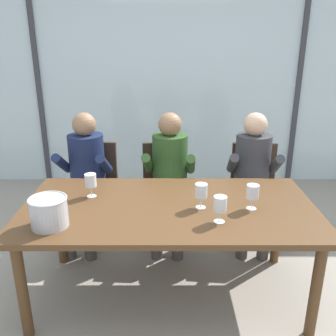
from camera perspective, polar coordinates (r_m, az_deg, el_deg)
name	(u,v)px	position (r m, az deg, el deg)	size (l,w,h in m)	color
ground	(168,228)	(3.78, -0.02, -9.36)	(14.00, 14.00, 0.00)	#9E9384
window_glass_panel	(168,83)	(4.71, -0.06, 13.18)	(7.23, 0.03, 2.60)	silver
window_mullion_left	(38,83)	(4.96, -19.67, 12.40)	(0.06, 0.06, 2.60)	#38383D
window_mullion_right	(297,83)	(4.97, 19.54, 12.42)	(0.06, 0.06, 2.60)	#38383D
hillside_vineyard	(167,87)	(8.43, -0.09, 12.51)	(13.23, 2.40, 1.57)	#568942
dining_table	(168,214)	(2.58, 0.02, -7.25)	(2.03, 1.04, 0.73)	brown
chair_near_curtain	(93,182)	(3.58, -11.67, -2.15)	(0.48, 0.48, 0.89)	#332319
chair_left_of_center	(165,183)	(3.49, -0.49, -2.30)	(0.48, 0.48, 0.89)	#332319
chair_center	(253,184)	(3.56, 13.11, -2.40)	(0.47, 0.47, 0.89)	#332319
person_navy_polo	(84,171)	(3.38, -12.91, -0.47)	(0.48, 0.63, 1.21)	#192347
person_olive_shirt	(169,171)	(3.29, 0.10, -0.48)	(0.48, 0.62, 1.21)	#2D5123
person_charcoal_jacket	(252,171)	(3.38, 12.98, -0.45)	(0.49, 0.63, 1.21)	#38383D
ice_bucket_primary	(48,212)	(2.36, -18.19, -6.50)	(0.23, 0.23, 0.19)	#B7B7BC
wine_glass_by_left_taster	(219,205)	(2.30, 8.00, -5.71)	(0.08, 0.08, 0.17)	silver
wine_glass_near_bucket	(90,181)	(2.70, -12.09, -2.07)	(0.08, 0.08, 0.17)	silver
wine_glass_center_pour	(252,193)	(2.52, 12.92, -3.78)	(0.08, 0.08, 0.17)	silver
wine_glass_by_right_taster	(200,191)	(2.48, 5.08, -3.61)	(0.08, 0.08, 0.17)	silver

